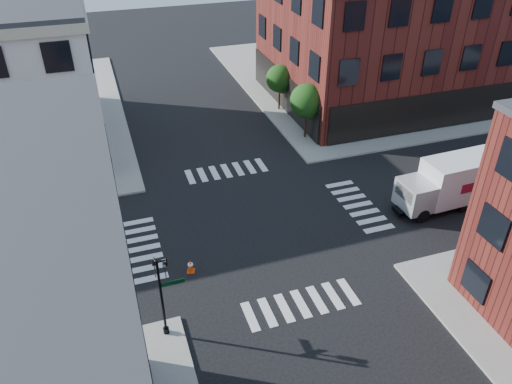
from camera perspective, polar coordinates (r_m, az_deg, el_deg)
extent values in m
plane|color=black|center=(30.91, 0.11, -3.84)|extent=(120.00, 120.00, 0.00)
cube|color=gray|center=(56.14, 14.06, 12.84)|extent=(30.00, 30.00, 0.15)
cube|color=#491512|center=(50.20, 17.48, 17.12)|extent=(25.00, 16.00, 12.00)
cylinder|color=black|center=(40.83, 5.66, 7.23)|extent=(0.18, 0.18, 1.47)
cylinder|color=black|center=(40.52, 5.71, 8.16)|extent=(0.12, 0.12, 1.47)
sphere|color=#16390F|center=(39.85, 5.85, 10.35)|extent=(2.69, 2.69, 2.69)
sphere|color=#16390F|center=(40.07, 6.19, 9.62)|extent=(1.85, 1.85, 1.85)
cylinder|color=black|center=(45.90, 2.65, 10.26)|extent=(0.18, 0.18, 1.33)
cylinder|color=black|center=(45.65, 2.67, 11.03)|extent=(0.12, 0.12, 1.33)
sphere|color=#16390F|center=(45.10, 2.72, 12.82)|extent=(2.43, 2.43, 2.43)
sphere|color=#16390F|center=(45.27, 3.05, 12.23)|extent=(1.67, 1.67, 1.67)
cylinder|color=black|center=(23.27, -10.71, -11.98)|extent=(0.12, 0.12, 4.60)
cylinder|color=black|center=(24.71, -10.22, -15.27)|extent=(0.28, 0.28, 0.30)
cube|color=#053819|center=(22.72, -9.54, -10.20)|extent=(1.10, 0.03, 0.22)
cube|color=#053819|center=(22.93, -11.22, -9.09)|extent=(0.03, 1.10, 0.22)
imported|color=black|center=(22.28, -10.28, -8.72)|extent=(0.22, 0.18, 1.10)
imported|color=black|center=(22.45, -11.53, -8.52)|extent=(0.18, 0.22, 1.10)
cube|color=silver|center=(34.57, 22.49, 1.52)|extent=(5.37, 2.49, 2.82)
cube|color=maroon|center=(33.88, 23.72, 0.55)|extent=(2.00, 0.12, 0.64)
cube|color=maroon|center=(35.27, 21.30, 2.45)|extent=(2.00, 0.12, 0.64)
cube|color=#A8A9AB|center=(32.72, 17.76, -0.31)|extent=(1.91, 2.26, 1.82)
cube|color=black|center=(32.07, 16.62, -0.14)|extent=(0.16, 1.73, 0.82)
cube|color=black|center=(34.62, 20.63, -0.86)|extent=(7.32, 1.21, 0.23)
cylinder|color=black|center=(32.65, 18.45, -2.57)|extent=(0.92, 0.36, 0.91)
cylinder|color=black|center=(33.84, 16.55, -0.83)|extent=(0.92, 0.36, 0.91)
cylinder|color=black|center=(34.62, 22.75, -1.37)|extent=(0.92, 0.36, 0.91)
cylinder|color=black|center=(35.75, 20.82, 0.23)|extent=(0.92, 0.36, 0.91)
cylinder|color=black|center=(36.04, 25.35, -0.64)|extent=(0.92, 0.36, 0.91)
cylinder|color=black|center=(37.13, 23.41, 0.88)|extent=(0.92, 0.36, 0.91)
cube|color=#FF470B|center=(27.88, -7.45, -8.95)|extent=(0.53, 0.53, 0.04)
cone|color=#FF470B|center=(27.64, -7.50, -8.40)|extent=(0.50, 0.50, 0.77)
cylinder|color=white|center=(27.57, -7.52, -8.23)|extent=(0.30, 0.30, 0.09)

